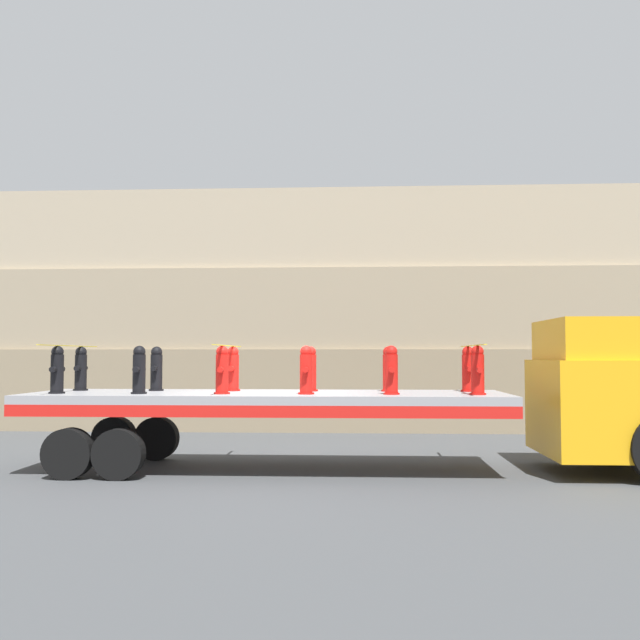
{
  "coord_description": "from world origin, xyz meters",
  "views": [
    {
      "loc": [
        1.64,
        -12.85,
        2.06
      ],
      "look_at": [
        0.95,
        0.0,
        2.7
      ],
      "focal_mm": 40.0,
      "sensor_mm": 36.0,
      "label": 1
    }
  ],
  "objects_px": {
    "fire_hydrant_black_near_0": "(57,370)",
    "fire_hydrant_red_far_2": "(233,369)",
    "fire_hydrant_black_far_0": "(81,369)",
    "fire_hydrant_red_far_3": "(310,369)",
    "truck_cab": "(615,394)",
    "fire_hydrant_black_far_1": "(156,369)",
    "fire_hydrant_black_near_1": "(139,370)",
    "fire_hydrant_red_near_5": "(478,371)",
    "fire_hydrant_red_far_4": "(389,369)",
    "fire_hydrant_red_near_4": "(391,371)",
    "flatbed_trailer": "(237,407)",
    "fire_hydrant_red_near_2": "(222,370)",
    "fire_hydrant_red_near_3": "(306,371)",
    "fire_hydrant_red_far_5": "(468,370)"
  },
  "relations": [
    {
      "from": "fire_hydrant_black_far_0",
      "to": "fire_hydrant_red_far_4",
      "type": "relative_size",
      "value": 1.0
    },
    {
      "from": "flatbed_trailer",
      "to": "fire_hydrant_black_near_1",
      "type": "bearing_deg",
      "value": -161.93
    },
    {
      "from": "fire_hydrant_black_near_1",
      "to": "fire_hydrant_red_far_2",
      "type": "xyz_separation_m",
      "value": [
        1.47,
        1.07,
        0.0
      ]
    },
    {
      "from": "truck_cab",
      "to": "fire_hydrant_black_near_1",
      "type": "xyz_separation_m",
      "value": [
        -8.36,
        -0.54,
        0.42
      ]
    },
    {
      "from": "fire_hydrant_red_far_2",
      "to": "fire_hydrant_red_near_5",
      "type": "height_order",
      "value": "same"
    },
    {
      "from": "fire_hydrant_black_far_1",
      "to": "fire_hydrant_black_near_1",
      "type": "bearing_deg",
      "value": -90.0
    },
    {
      "from": "fire_hydrant_black_far_1",
      "to": "fire_hydrant_red_far_4",
      "type": "distance_m",
      "value": 4.41
    },
    {
      "from": "fire_hydrant_black_near_0",
      "to": "fire_hydrant_red_far_2",
      "type": "height_order",
      "value": "same"
    },
    {
      "from": "fire_hydrant_red_far_2",
      "to": "fire_hydrant_black_near_1",
      "type": "bearing_deg",
      "value": -143.92
    },
    {
      "from": "fire_hydrant_black_far_1",
      "to": "fire_hydrant_red_near_3",
      "type": "relative_size",
      "value": 1.0
    },
    {
      "from": "fire_hydrant_red_far_2",
      "to": "fire_hydrant_red_far_3",
      "type": "distance_m",
      "value": 1.47
    },
    {
      "from": "flatbed_trailer",
      "to": "fire_hydrant_black_near_0",
      "type": "distance_m",
      "value": 3.23
    },
    {
      "from": "fire_hydrant_red_far_5",
      "to": "fire_hydrant_red_near_5",
      "type": "bearing_deg",
      "value": -90.0
    },
    {
      "from": "fire_hydrant_black_near_0",
      "to": "fire_hydrant_red_near_4",
      "type": "height_order",
      "value": "same"
    },
    {
      "from": "fire_hydrant_red_far_4",
      "to": "fire_hydrant_black_near_0",
      "type": "bearing_deg",
      "value": -169.68
    },
    {
      "from": "truck_cab",
      "to": "fire_hydrant_black_far_1",
      "type": "bearing_deg",
      "value": 176.34
    },
    {
      "from": "flatbed_trailer",
      "to": "fire_hydrant_black_far_0",
      "type": "height_order",
      "value": "fire_hydrant_black_far_0"
    },
    {
      "from": "flatbed_trailer",
      "to": "fire_hydrant_red_near_2",
      "type": "bearing_deg",
      "value": -107.71
    },
    {
      "from": "fire_hydrant_red_far_3",
      "to": "fire_hydrant_red_near_4",
      "type": "relative_size",
      "value": 1.0
    },
    {
      "from": "fire_hydrant_red_near_4",
      "to": "fire_hydrant_black_near_0",
      "type": "bearing_deg",
      "value": 180.0
    },
    {
      "from": "fire_hydrant_black_near_1",
      "to": "fire_hydrant_red_far_4",
      "type": "distance_m",
      "value": 4.54
    },
    {
      "from": "flatbed_trailer",
      "to": "fire_hydrant_red_far_4",
      "type": "bearing_deg",
      "value": 10.95
    },
    {
      "from": "fire_hydrant_black_far_0",
      "to": "fire_hydrant_red_far_3",
      "type": "bearing_deg",
      "value": 0.0
    },
    {
      "from": "fire_hydrant_black_near_1",
      "to": "fire_hydrant_red_far_4",
      "type": "height_order",
      "value": "same"
    },
    {
      "from": "truck_cab",
      "to": "fire_hydrant_black_near_1",
      "type": "relative_size",
      "value": 3.2
    },
    {
      "from": "fire_hydrant_black_near_1",
      "to": "fire_hydrant_red_near_4",
      "type": "height_order",
      "value": "same"
    },
    {
      "from": "fire_hydrant_red_near_3",
      "to": "fire_hydrant_red_near_5",
      "type": "xyz_separation_m",
      "value": [
        2.94,
        0.0,
        0.0
      ]
    },
    {
      "from": "truck_cab",
      "to": "fire_hydrant_black_far_1",
      "type": "distance_m",
      "value": 8.39
    },
    {
      "from": "fire_hydrant_black_far_0",
      "to": "fire_hydrant_red_far_3",
      "type": "height_order",
      "value": "same"
    },
    {
      "from": "flatbed_trailer",
      "to": "fire_hydrant_black_near_0",
      "type": "height_order",
      "value": "fire_hydrant_black_near_0"
    },
    {
      "from": "fire_hydrant_red_near_3",
      "to": "fire_hydrant_red_far_3",
      "type": "distance_m",
      "value": 1.07
    },
    {
      "from": "fire_hydrant_red_near_2",
      "to": "fire_hydrant_red_near_3",
      "type": "distance_m",
      "value": 1.47
    },
    {
      "from": "fire_hydrant_black_far_1",
      "to": "fire_hydrant_red_near_5",
      "type": "relative_size",
      "value": 1.0
    },
    {
      "from": "fire_hydrant_black_near_0",
      "to": "fire_hydrant_black_far_1",
      "type": "bearing_deg",
      "value": 36.08
    },
    {
      "from": "fire_hydrant_black_far_0",
      "to": "fire_hydrant_red_far_2",
      "type": "relative_size",
      "value": 1.0
    },
    {
      "from": "fire_hydrant_black_near_0",
      "to": "fire_hydrant_red_near_5",
      "type": "height_order",
      "value": "same"
    },
    {
      "from": "fire_hydrant_red_near_4",
      "to": "fire_hydrant_red_far_3",
      "type": "bearing_deg",
      "value": 143.92
    },
    {
      "from": "fire_hydrant_black_near_0",
      "to": "fire_hydrant_black_far_1",
      "type": "distance_m",
      "value": 1.82
    },
    {
      "from": "flatbed_trailer",
      "to": "fire_hydrant_red_far_5",
      "type": "height_order",
      "value": "fire_hydrant_red_far_5"
    },
    {
      "from": "fire_hydrant_black_far_0",
      "to": "fire_hydrant_black_near_1",
      "type": "bearing_deg",
      "value": -36.08
    },
    {
      "from": "fire_hydrant_red_near_2",
      "to": "fire_hydrant_red_near_5",
      "type": "bearing_deg",
      "value": 0.0
    },
    {
      "from": "fire_hydrant_black_far_0",
      "to": "fire_hydrant_black_near_1",
      "type": "distance_m",
      "value": 1.82
    },
    {
      "from": "truck_cab",
      "to": "fire_hydrant_black_near_0",
      "type": "height_order",
      "value": "truck_cab"
    },
    {
      "from": "fire_hydrant_black_near_1",
      "to": "fire_hydrant_black_far_1",
      "type": "distance_m",
      "value": 1.07
    },
    {
      "from": "fire_hydrant_black_far_0",
      "to": "fire_hydrant_red_near_3",
      "type": "bearing_deg",
      "value": -13.65
    },
    {
      "from": "fire_hydrant_black_far_1",
      "to": "fire_hydrant_red_far_2",
      "type": "height_order",
      "value": "same"
    },
    {
      "from": "fire_hydrant_black_far_0",
      "to": "fire_hydrant_red_near_5",
      "type": "bearing_deg",
      "value": -8.29
    },
    {
      "from": "truck_cab",
      "to": "fire_hydrant_black_near_0",
      "type": "xyz_separation_m",
      "value": [
        -9.83,
        -0.54,
        0.42
      ]
    },
    {
      "from": "truck_cab",
      "to": "fire_hydrant_black_far_1",
      "type": "xyz_separation_m",
      "value": [
        -8.36,
        0.54,
        0.42
      ]
    },
    {
      "from": "fire_hydrant_red_far_5",
      "to": "truck_cab",
      "type": "bearing_deg",
      "value": -12.16
    }
  ]
}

